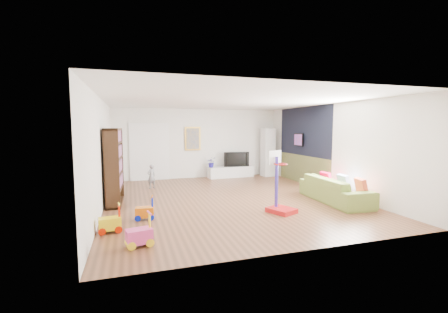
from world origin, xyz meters
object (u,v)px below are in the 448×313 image
object	(u,v)px
bookshelf	(114,166)
sofa	(335,189)
basketball_hoop	(282,182)
media_console	(231,172)

from	to	relation	value
bookshelf	sofa	bearing A→B (deg)	-12.58
basketball_hoop	bookshelf	bearing A→B (deg)	127.72
bookshelf	basketball_hoop	distance (m)	4.29
media_console	sofa	size ratio (longest dim) A/B	0.81
bookshelf	basketball_hoop	bearing A→B (deg)	-26.02
bookshelf	media_console	bearing A→B (deg)	38.50
basketball_hoop	sofa	bearing A→B (deg)	-7.96
bookshelf	basketball_hoop	size ratio (longest dim) A/B	1.35
media_console	bookshelf	size ratio (longest dim) A/B	0.93
bookshelf	sofa	distance (m)	5.87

